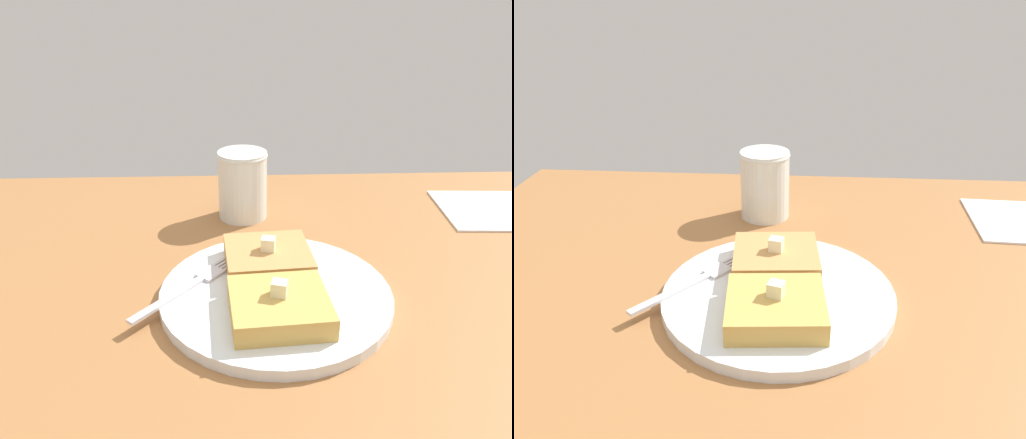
# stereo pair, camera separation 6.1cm
# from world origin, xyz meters

# --- Properties ---
(table_surface) EXTENTS (0.91, 0.91, 0.02)m
(table_surface) POSITION_xyz_m (0.00, 0.00, 0.01)
(table_surface) COLOR #9D6739
(table_surface) RESTS_ON ground
(plate) EXTENTS (0.25, 0.25, 0.01)m
(plate) POSITION_xyz_m (0.07, 0.00, 0.03)
(plate) COLOR white
(plate) RESTS_ON table_surface
(toast_slice_left) EXTENTS (0.10, 0.10, 0.02)m
(toast_slice_left) POSITION_xyz_m (0.03, -0.00, 0.04)
(toast_slice_left) COLOR tan
(toast_slice_left) RESTS_ON plate
(toast_slice_middle) EXTENTS (0.10, 0.10, 0.02)m
(toast_slice_middle) POSITION_xyz_m (0.12, 0.01, 0.04)
(toast_slice_middle) COLOR tan
(toast_slice_middle) RESTS_ON plate
(butter_pat_primary) EXTENTS (0.02, 0.02, 0.02)m
(butter_pat_primary) POSITION_xyz_m (0.03, -0.00, 0.06)
(butter_pat_primary) COLOR beige
(butter_pat_primary) RESTS_ON toast_slice_left
(butter_pat_secondary) EXTENTS (0.02, 0.02, 0.02)m
(butter_pat_secondary) POSITION_xyz_m (0.12, 0.01, 0.06)
(butter_pat_secondary) COLOR #F6ECC4
(butter_pat_secondary) RESTS_ON toast_slice_middle
(fork) EXTENTS (0.13, 0.11, 0.00)m
(fork) POSITION_xyz_m (0.09, 0.09, 0.03)
(fork) COLOR silver
(fork) RESTS_ON plate
(syrup_jar) EXTENTS (0.07, 0.07, 0.10)m
(syrup_jar) POSITION_xyz_m (0.29, 0.03, 0.06)
(syrup_jar) COLOR #471E0E
(syrup_jar) RESTS_ON table_surface
(napkin) EXTENTS (0.15, 0.16, 0.00)m
(napkin) POSITION_xyz_m (0.29, -0.34, 0.02)
(napkin) COLOR white
(napkin) RESTS_ON table_surface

